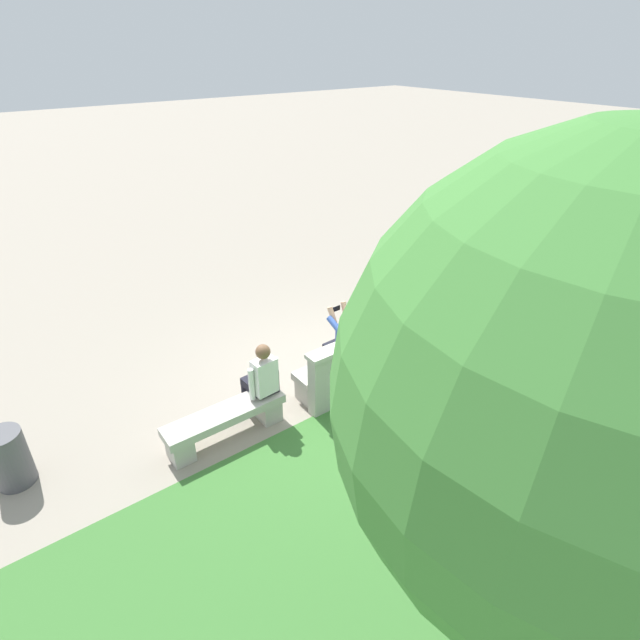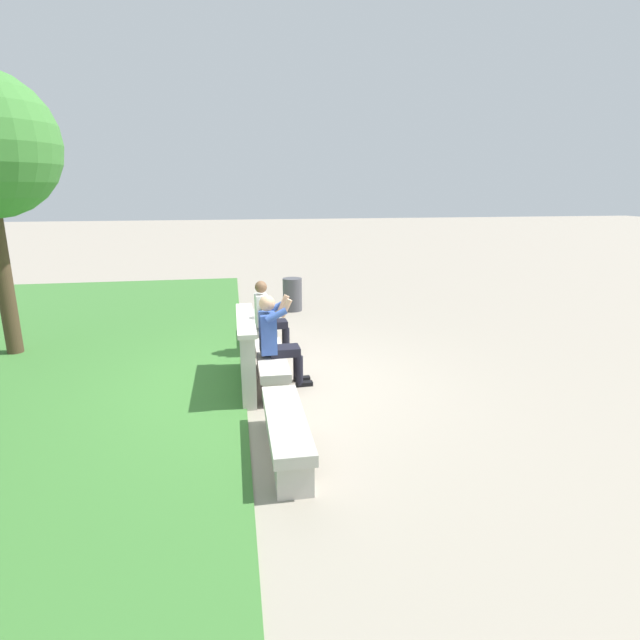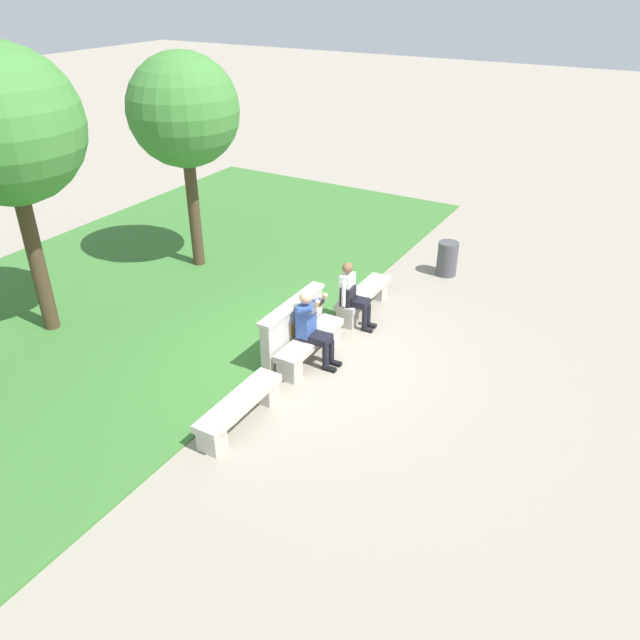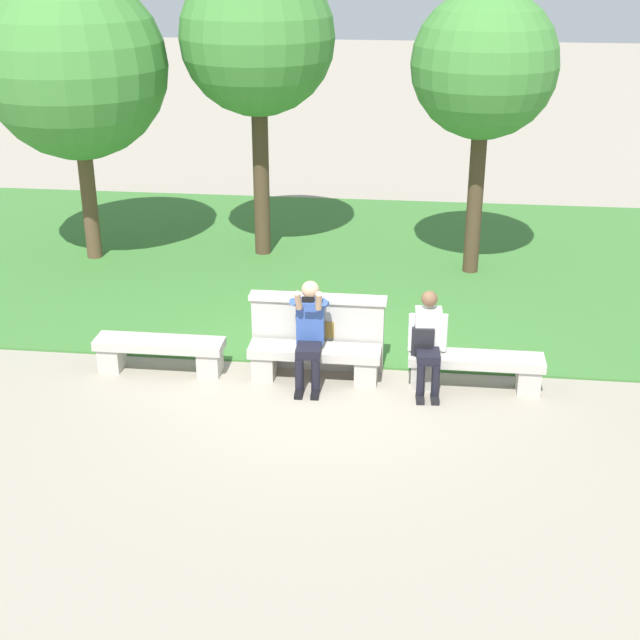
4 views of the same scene
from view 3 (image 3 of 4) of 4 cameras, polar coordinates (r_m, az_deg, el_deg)
ground_plane at (r=10.77m, az=-0.89°, el=-3.58°), size 80.00×80.00×0.00m
grass_strip at (r=13.26m, az=-17.38°, el=1.82°), size 17.69×8.00×0.03m
bench_main at (r=9.25m, az=-7.37°, el=-7.94°), size 1.67×0.40×0.45m
bench_near at (r=10.61m, az=-0.91°, el=-2.27°), size 1.67×0.40×0.45m
bench_mid at (r=12.16m, az=3.96°, el=2.07°), size 1.67×0.40×0.45m
backrest_wall_with_plaque at (r=10.65m, az=-2.48°, el=-0.75°), size 1.75×0.24×1.01m
person_photographer at (r=10.31m, az=-0.71°, el=-0.42°), size 0.48×0.73×1.32m
person_distant at (r=11.47m, az=2.97°, el=2.48°), size 0.48×0.69×1.26m
backpack at (r=11.47m, az=2.61°, el=2.21°), size 0.28×0.24×0.43m
tree_behind_wall at (r=13.47m, az=-12.36°, el=18.11°), size 2.27×2.27×4.53m
tree_right_background at (r=11.47m, az=-26.92°, el=15.41°), size 2.53×2.53×4.97m
trash_bin at (r=13.88m, az=11.56°, el=5.52°), size 0.44×0.44×0.75m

